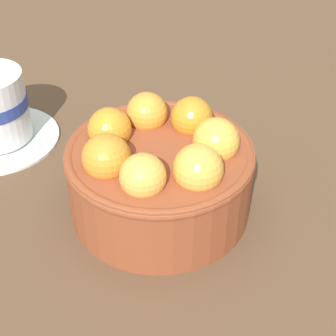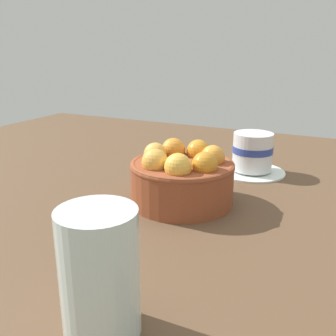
# 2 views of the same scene
# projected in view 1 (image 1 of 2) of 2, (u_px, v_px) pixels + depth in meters

# --- Properties ---
(ground_plane) EXTENTS (1.46, 1.14, 0.03)m
(ground_plane) POSITION_uv_depth(u_px,v_px,m) (160.00, 220.00, 0.47)
(ground_plane) COLOR brown
(terracotta_bowl) EXTENTS (0.16, 0.16, 0.09)m
(terracotta_bowl) POSITION_uv_depth(u_px,v_px,m) (160.00, 171.00, 0.43)
(terracotta_bowl) COLOR brown
(terracotta_bowl) RESTS_ON ground_plane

